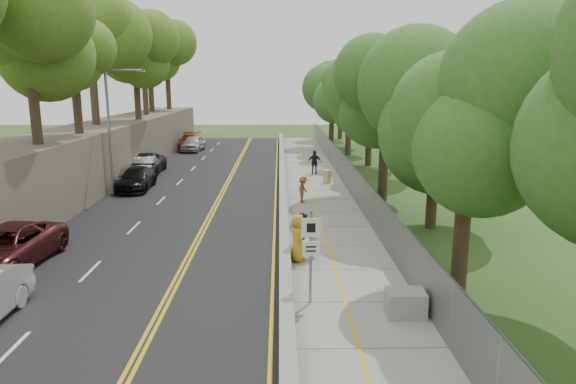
{
  "coord_description": "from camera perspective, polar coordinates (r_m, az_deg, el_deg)",
  "views": [
    {
      "loc": [
        0.06,
        -18.66,
        7.1
      ],
      "look_at": [
        0.5,
        8.0,
        1.4
      ],
      "focal_mm": 32.0,
      "sensor_mm": 36.0,
      "label": 1
    }
  ],
  "objects": [
    {
      "name": "car_4",
      "position": [
        37.89,
        -17.28,
        1.87
      ],
      "size": [
        1.93,
        4.25,
        1.41
      ],
      "primitive_type": "imported",
      "rotation": [
        0.0,
        0.0,
        0.06
      ],
      "color": "tan",
      "rests_on": "road"
    },
    {
      "name": "rock_embankment",
      "position": [
        36.64,
        -22.69,
        3.13
      ],
      "size": [
        5.0,
        66.0,
        4.0
      ],
      "primitive_type": "cube",
      "color": "#595147",
      "rests_on": "ground"
    },
    {
      "name": "ground",
      "position": [
        19.96,
        -1.07,
        -8.77
      ],
      "size": [
        140.0,
        140.0,
        0.0
      ],
      "primitive_type": "plane",
      "color": "#33511E",
      "rests_on": "ground"
    },
    {
      "name": "sidewalk",
      "position": [
        34.48,
        3.22,
        0.21
      ],
      "size": [
        4.2,
        66.0,
        0.05
      ],
      "primitive_type": "cube",
      "color": "gray",
      "rests_on": "ground"
    },
    {
      "name": "person_far",
      "position": [
        40.21,
        2.98,
        3.31
      ],
      "size": [
        1.11,
        0.48,
        1.88
      ],
      "primitive_type": "imported",
      "rotation": [
        0.0,
        0.0,
        3.12
      ],
      "color": "black",
      "rests_on": "sidewalk"
    },
    {
      "name": "car_7",
      "position": [
        56.36,
        -10.79,
        5.52
      ],
      "size": [
        2.85,
        5.96,
        1.68
      ],
      "primitive_type": "imported",
      "rotation": [
        0.0,
        0.0,
        0.09
      ],
      "color": "maroon",
      "rests_on": "road"
    },
    {
      "name": "road",
      "position": [
        34.83,
        -9.95,
        0.16
      ],
      "size": [
        11.2,
        66.0,
        0.04
      ],
      "primitive_type": "cube",
      "color": "black",
      "rests_on": "ground"
    },
    {
      "name": "streetlight",
      "position": [
        34.4,
        -18.91,
        7.32
      ],
      "size": [
        2.52,
        0.22,
        8.0
      ],
      "color": "gray",
      "rests_on": "ground"
    },
    {
      "name": "painter_0",
      "position": [
        20.59,
        1.08,
        -5.13
      ],
      "size": [
        0.92,
        1.1,
        1.93
      ],
      "primitive_type": "imported",
      "rotation": [
        0.0,
        0.0,
        1.94
      ],
      "color": "gold",
      "rests_on": "sidewalk"
    },
    {
      "name": "car_2",
      "position": [
        22.74,
        -28.99,
        -5.45
      ],
      "size": [
        3.07,
        5.99,
        1.62
      ],
      "primitive_type": "imported",
      "rotation": [
        0.0,
        0.0,
        -0.07
      ],
      "color": "maroon",
      "rests_on": "road"
    },
    {
      "name": "signpost",
      "position": [
        16.5,
        2.56,
        -6.1
      ],
      "size": [
        0.62,
        0.09,
        3.1
      ],
      "color": "gray",
      "rests_on": "sidewalk"
    },
    {
      "name": "painter_3",
      "position": [
        30.63,
        1.68,
        0.28
      ],
      "size": [
        0.95,
        1.18,
        1.59
      ],
      "primitive_type": "imported",
      "rotation": [
        0.0,
        0.0,
        1.16
      ],
      "color": "#945732",
      "rests_on": "sidewalk"
    },
    {
      "name": "car_3",
      "position": [
        35.99,
        -16.5,
        1.42
      ],
      "size": [
        2.2,
        5.04,
        1.44
      ],
      "primitive_type": "imported",
      "rotation": [
        0.0,
        0.0,
        0.04
      ],
      "color": "black",
      "rests_on": "road"
    },
    {
      "name": "car_8",
      "position": [
        54.96,
        -10.47,
        5.34
      ],
      "size": [
        2.29,
        4.89,
        1.62
      ],
      "primitive_type": "imported",
      "rotation": [
        0.0,
        0.0,
        -0.08
      ],
      "color": "#BAB9BE",
      "rests_on": "road"
    },
    {
      "name": "construction_barrel",
      "position": [
        36.89,
        4.36,
        1.75
      ],
      "size": [
        0.57,
        0.57,
        0.93
      ],
      "primitive_type": "cylinder",
      "color": "orange",
      "rests_on": "sidewalk"
    },
    {
      "name": "car_6",
      "position": [
        41.95,
        -15.68,
        3.03
      ],
      "size": [
        2.84,
        5.8,
        1.58
      ],
      "primitive_type": "imported",
      "rotation": [
        0.0,
        0.0,
        0.04
      ],
      "color": "black",
      "rests_on": "road"
    },
    {
      "name": "concrete_block",
      "position": [
        16.59,
        12.93,
        -11.92
      ],
      "size": [
        1.2,
        0.91,
        0.78
      ],
      "primitive_type": "cube",
      "rotation": [
        0.0,
        0.0,
        -0.02
      ],
      "color": "gray",
      "rests_on": "sidewalk"
    },
    {
      "name": "trees_fenceside",
      "position": [
        34.37,
        10.93,
        11.69
      ],
      "size": [
        7.0,
        66.0,
        14.0
      ],
      "primitive_type": null,
      "color": "#417B2B",
      "rests_on": "ground"
    },
    {
      "name": "painter_2",
      "position": [
        20.99,
        1.69,
        -4.85
      ],
      "size": [
        0.73,
        0.93,
        1.89
      ],
      "primitive_type": "imported",
      "rotation": [
        0.0,
        0.0,
        1.56
      ],
      "color": "black",
      "rests_on": "sidewalk"
    },
    {
      "name": "chainlink_fence",
      "position": [
        34.51,
        6.72,
        1.81
      ],
      "size": [
        0.04,
        66.0,
        2.0
      ],
      "primitive_type": "cube",
      "color": "slate",
      "rests_on": "ground"
    },
    {
      "name": "painter_1",
      "position": [
        21.06,
        2.89,
        -5.13
      ],
      "size": [
        0.47,
        0.65,
        1.66
      ],
      "primitive_type": "imported",
      "rotation": [
        0.0,
        0.0,
        1.7
      ],
      "color": "beige",
      "rests_on": "sidewalk"
    },
    {
      "name": "car_5",
      "position": [
        40.56,
        -15.73,
        2.66
      ],
      "size": [
        1.89,
        4.62,
        1.49
      ],
      "primitive_type": "imported",
      "rotation": [
        0.0,
        0.0,
        0.07
      ],
      "color": "#ACAFB2",
      "rests_on": "road"
    },
    {
      "name": "trees_embankment",
      "position": [
        36.26,
        -23.05,
        16.53
      ],
      "size": [
        6.4,
        66.0,
        13.0
      ],
      "primitive_type": null,
      "color": "#5A8525",
      "rests_on": "rock_embankment"
    },
    {
      "name": "jersey_barrier",
      "position": [
        34.34,
        -0.61,
        0.65
      ],
      "size": [
        0.42,
        66.0,
        0.6
      ],
      "primitive_type": "cube",
      "color": "#69E21F",
      "rests_on": "ground"
    }
  ]
}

